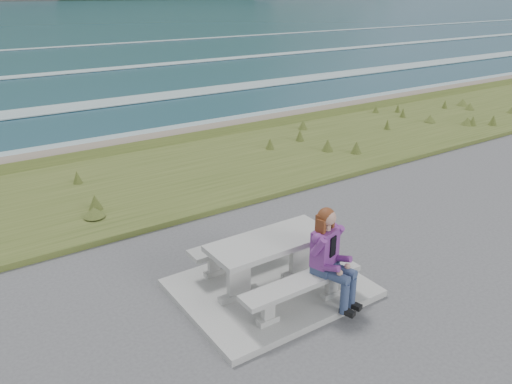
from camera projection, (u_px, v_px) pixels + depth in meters
concrete_slab at (270, 288)px, 7.25m from camera, size 2.60×2.10×0.10m
picnic_table at (271, 250)px, 7.01m from camera, size 1.80×0.75×0.75m
bench_landward at (302, 287)px, 6.57m from camera, size 1.80×0.35×0.45m
bench_seaward at (244, 245)px, 7.64m from camera, size 1.80×0.35×0.45m
grass_verge at (140, 186)px, 11.11m from camera, size 160.00×4.50×0.22m
shore_drop at (99, 153)px, 13.33m from camera, size 160.00×0.80×2.20m
ocean at (3, 103)px, 27.17m from camera, size 1600.00×1600.00×0.09m
seated_woman at (333, 271)px, 6.63m from camera, size 0.55×0.75×1.38m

